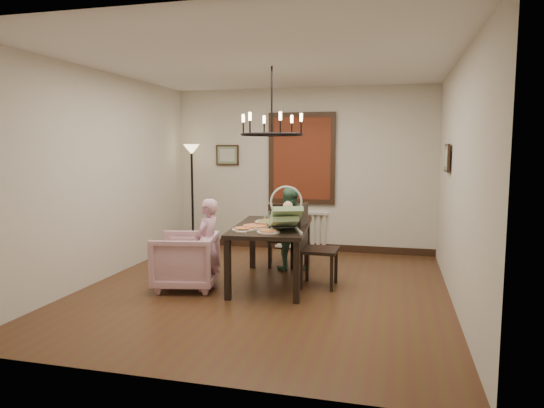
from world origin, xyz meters
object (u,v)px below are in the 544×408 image
at_px(chair_far, 281,236).
at_px(drinking_glass, 267,220).
at_px(dining_table, 272,232).
at_px(chair_right, 319,245).
at_px(floor_lamp, 192,198).
at_px(elderly_woman, 208,252).
at_px(baby_bouncer, 285,215).
at_px(seated_man, 288,235).
at_px(armchair, 185,261).

distance_m(chair_far, drinking_glass, 1.07).
xyz_separation_m(dining_table, chair_far, (-0.10, 0.96, -0.23)).
relative_size(chair_right, floor_lamp, 0.60).
distance_m(dining_table, drinking_glass, 0.17).
relative_size(elderly_woman, drinking_glass, 6.89).
distance_m(chair_right, drinking_glass, 0.75).
distance_m(chair_right, baby_bouncer, 0.68).
height_order(elderly_woman, seated_man, seated_man).
relative_size(seated_man, baby_bouncer, 1.75).
bearing_deg(seated_man, chair_far, -61.22).
distance_m(chair_far, floor_lamp, 2.08).
xyz_separation_m(armchair, floor_lamp, (-0.91, 2.33, 0.55)).
xyz_separation_m(dining_table, baby_bouncer, (0.26, -0.37, 0.27)).
relative_size(seated_man, floor_lamp, 0.56).
xyz_separation_m(baby_bouncer, drinking_glass, (-0.32, 0.33, -0.12)).
xyz_separation_m(chair_right, armchair, (-1.64, -0.49, -0.19)).
relative_size(armchair, floor_lamp, 0.43).
bearing_deg(dining_table, baby_bouncer, -60.09).
height_order(chair_far, baby_bouncer, baby_bouncer).
xyz_separation_m(chair_far, baby_bouncer, (0.36, -1.33, 0.50)).
distance_m(chair_right, seated_man, 0.96).
bearing_deg(elderly_woman, baby_bouncer, 104.29).
xyz_separation_m(chair_right, drinking_glass, (-0.68, -0.06, 0.31)).
relative_size(drinking_glass, floor_lamp, 0.08).
height_order(baby_bouncer, floor_lamp, floor_lamp).
bearing_deg(armchair, drinking_glass, 102.82).
height_order(dining_table, baby_bouncer, baby_bouncer).
distance_m(seated_man, baby_bouncer, 1.26).
bearing_deg(dining_table, chair_far, 90.23).
bearing_deg(chair_far, chair_right, -64.63).
height_order(chair_far, armchair, chair_far).
relative_size(dining_table, elderly_woman, 1.82).
xyz_separation_m(seated_man, drinking_glass, (-0.11, -0.83, 0.34)).
bearing_deg(drinking_glass, chair_right, 4.92).
relative_size(chair_right, elderly_woman, 1.12).
distance_m(chair_right, armchair, 1.72).
relative_size(baby_bouncer, drinking_glass, 4.15).
distance_m(armchair, baby_bouncer, 1.42).
bearing_deg(baby_bouncer, chair_far, 84.33).
xyz_separation_m(elderly_woman, baby_bouncer, (0.97, 0.11, 0.49)).
height_order(dining_table, chair_far, chair_far).
bearing_deg(chair_right, drinking_glass, 96.15).
distance_m(elderly_woman, seated_man, 1.48).
bearing_deg(armchair, floor_lamp, -170.37).
bearing_deg(drinking_glass, dining_table, 31.86).
bearing_deg(seated_man, chair_right, 114.26).
bearing_deg(seated_man, floor_lamp, -40.87).
bearing_deg(dining_table, armchair, -160.73).
xyz_separation_m(seated_man, floor_lamp, (-1.97, 1.07, 0.40)).
height_order(elderly_woman, floor_lamp, floor_lamp).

